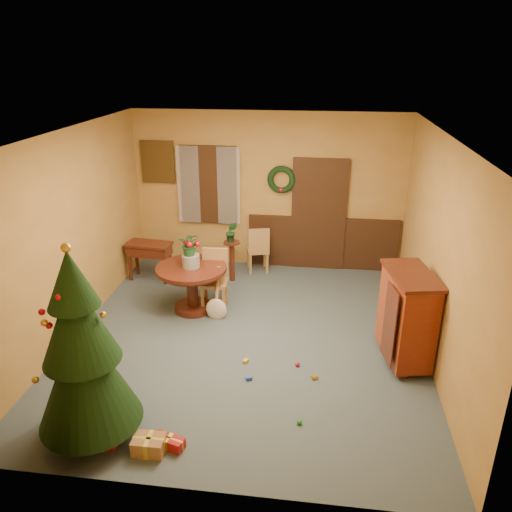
% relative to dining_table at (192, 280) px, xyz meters
% --- Properties ---
extents(room_envelope, '(5.50, 5.50, 5.50)m').
position_rel_dining_table_xyz_m(room_envelope, '(1.18, 1.99, 0.59)').
color(room_envelope, '#384751').
rests_on(room_envelope, ground).
extents(dining_table, '(1.10, 1.10, 0.76)m').
position_rel_dining_table_xyz_m(dining_table, '(0.00, 0.00, 0.00)').
color(dining_table, black).
rests_on(dining_table, floor).
extents(urn, '(0.27, 0.27, 0.20)m').
position_rel_dining_table_xyz_m(urn, '(-0.00, 0.00, 0.33)').
color(urn, slate).
rests_on(urn, dining_table).
extents(centerpiece_plant, '(0.33, 0.29, 0.37)m').
position_rel_dining_table_xyz_m(centerpiece_plant, '(-0.00, 0.00, 0.61)').
color(centerpiece_plant, '#1E4C23').
rests_on(centerpiece_plant, urn).
extents(chair_near, '(0.44, 0.44, 0.96)m').
position_rel_dining_table_xyz_m(chair_near, '(0.32, 0.21, -0.01)').
color(chair_near, '#A57742').
rests_on(chair_near, floor).
extents(chair_far, '(0.47, 0.47, 0.89)m').
position_rel_dining_table_xyz_m(chair_far, '(0.84, 1.61, -0.05)').
color(chair_far, '#A57742').
rests_on(chair_far, floor).
extents(guitar, '(0.43, 0.56, 0.75)m').
position_rel_dining_table_xyz_m(guitar, '(0.43, -0.22, -0.15)').
color(guitar, beige).
rests_on(guitar, floor).
extents(plant_stand, '(0.29, 0.29, 0.75)m').
position_rel_dining_table_xyz_m(plant_stand, '(0.43, 1.18, -0.07)').
color(plant_stand, black).
rests_on(plant_stand, floor).
extents(stand_plant, '(0.21, 0.17, 0.37)m').
position_rel_dining_table_xyz_m(stand_plant, '(0.43, 1.18, 0.40)').
color(stand_plant, '#19471E').
rests_on(stand_plant, plant_stand).
extents(christmas_tree, '(1.08, 1.08, 2.23)m').
position_rel_dining_table_xyz_m(christmas_tree, '(-0.38, -2.87, 0.53)').
color(christmas_tree, '#382111').
rests_on(christmas_tree, floor).
extents(writing_desk, '(0.82, 0.47, 0.70)m').
position_rel_dining_table_xyz_m(writing_desk, '(-1.05, 1.05, -0.00)').
color(writing_desk, black).
rests_on(writing_desk, floor).
extents(sideboard, '(0.71, 1.08, 1.28)m').
position_rel_dining_table_xyz_m(sideboard, '(3.12, -1.00, 0.16)').
color(sideboard, '#521009').
rests_on(sideboard, floor).
extents(gift_a, '(0.33, 0.24, 0.18)m').
position_rel_dining_table_xyz_m(gift_a, '(0.30, -3.05, -0.44)').
color(gift_a, brown).
rests_on(gift_a, floor).
extents(gift_b, '(0.24, 0.24, 0.23)m').
position_rel_dining_table_xyz_m(gift_b, '(-0.18, -3.01, -0.42)').
color(gift_b, maroon).
rests_on(gift_b, floor).
extents(gift_c, '(0.28, 0.28, 0.13)m').
position_rel_dining_table_xyz_m(gift_c, '(-1.06, -1.60, -0.47)').
color(gift_c, brown).
rests_on(gift_c, floor).
extents(gift_d, '(0.36, 0.23, 0.12)m').
position_rel_dining_table_xyz_m(gift_d, '(0.48, -2.95, -0.47)').
color(gift_d, maroon).
rests_on(gift_d, floor).
extents(toy_a, '(0.09, 0.08, 0.05)m').
position_rel_dining_table_xyz_m(toy_a, '(1.15, -1.71, -0.50)').
color(toy_a, '#2749AD').
rests_on(toy_a, floor).
extents(toy_b, '(0.06, 0.06, 0.06)m').
position_rel_dining_table_xyz_m(toy_b, '(1.82, -2.44, -0.50)').
color(toy_b, '#238223').
rests_on(toy_b, floor).
extents(toy_c, '(0.08, 0.09, 0.05)m').
position_rel_dining_table_xyz_m(toy_c, '(1.05, -1.35, -0.50)').
color(toy_c, gold).
rests_on(toy_c, floor).
extents(toy_d, '(0.06, 0.06, 0.06)m').
position_rel_dining_table_xyz_m(toy_d, '(1.74, -1.33, -0.50)').
color(toy_d, red).
rests_on(toy_d, floor).
extents(toy_e, '(0.09, 0.08, 0.05)m').
position_rel_dining_table_xyz_m(toy_e, '(1.97, -1.58, -0.50)').
color(toy_e, gold).
rests_on(toy_e, floor).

